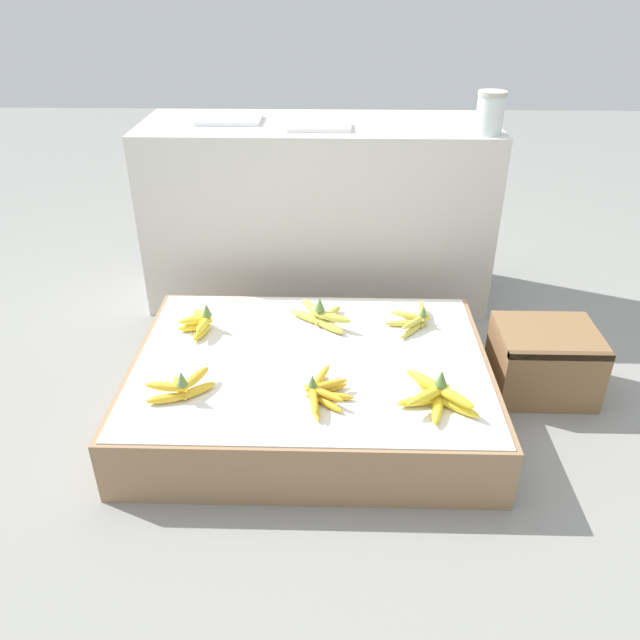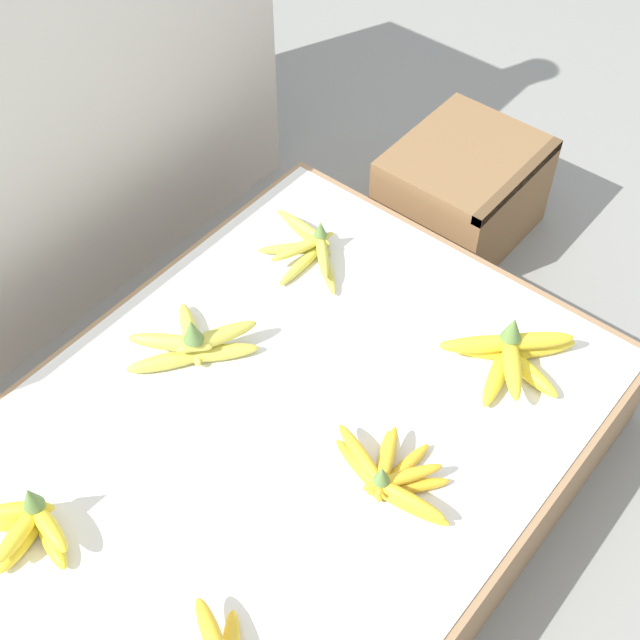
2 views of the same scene
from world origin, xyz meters
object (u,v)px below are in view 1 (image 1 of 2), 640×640
object	(u,v)px
banana_bunch_middle_midright	(415,319)
glass_jar	(490,113)
banana_bunch_front_left	(181,387)
banana_bunch_middle_left	(200,322)
wooden_crate	(544,361)
banana_bunch_middle_midleft	(321,316)
banana_bunch_front_midright	(436,395)
foam_tray_white	(319,126)
banana_bunch_front_midleft	(322,392)

from	to	relation	value
banana_bunch_middle_midright	glass_jar	xyz separation A→B (m)	(0.29, 0.49, 0.62)
banana_bunch_front_left	banana_bunch_middle_left	world-z (taller)	banana_bunch_middle_left
wooden_crate	banana_bunch_middle_left	bearing A→B (deg)	178.71
banana_bunch_front_left	banana_bunch_middle_midleft	size ratio (longest dim) A/B	0.91
wooden_crate	banana_bunch_front_midright	distance (m)	0.59
banana_bunch_middle_midright	wooden_crate	bearing A→B (deg)	-11.03
banana_bunch_front_midright	glass_jar	xyz separation A→B (m)	(0.27, 0.95, 0.61)
foam_tray_white	banana_bunch_front_left	bearing A→B (deg)	-111.06
wooden_crate	foam_tray_white	size ratio (longest dim) A/B	1.36
banana_bunch_front_left	banana_bunch_middle_left	distance (m)	0.38
banana_bunch_middle_left	foam_tray_white	distance (m)	0.92
banana_bunch_front_midleft	foam_tray_white	bearing A→B (deg)	91.97
banana_bunch_middle_midleft	banana_bunch_front_left	bearing A→B (deg)	-132.87
wooden_crate	foam_tray_white	distance (m)	1.24
banana_bunch_front_midleft	banana_bunch_middle_midleft	bearing A→B (deg)	91.45
wooden_crate	banana_bunch_front_midleft	xyz separation A→B (m)	(-0.78, -0.36, 0.11)
banana_bunch_front_midleft	glass_jar	world-z (taller)	glass_jar
banana_bunch_front_left	glass_jar	distance (m)	1.52
wooden_crate	banana_bunch_middle_left	xyz separation A→B (m)	(-1.22, 0.03, 0.12)
banana_bunch_middle_left	banana_bunch_front_midleft	bearing A→B (deg)	-41.30
glass_jar	banana_bunch_middle_midright	bearing A→B (deg)	-120.53
banana_bunch_middle_left	banana_bunch_middle_midright	bearing A→B (deg)	4.60
banana_bunch_front_midleft	banana_bunch_middle_left	size ratio (longest dim) A/B	1.37
banana_bunch_front_midleft	banana_bunch_middle_left	distance (m)	0.58
banana_bunch_middle_midright	glass_jar	size ratio (longest dim) A/B	1.50
banana_bunch_front_midright	banana_bunch_middle_left	xyz separation A→B (m)	(-0.78, 0.40, 0.00)
banana_bunch_middle_midright	banana_bunch_front_left	bearing A→B (deg)	-149.27
banana_bunch_front_midright	banana_bunch_middle_midright	size ratio (longest dim) A/B	1.03
banana_bunch_middle_left	foam_tray_white	xyz separation A→B (m)	(0.40, 0.62, 0.54)
banana_bunch_front_midright	glass_jar	bearing A→B (deg)	74.00
banana_bunch_front_left	foam_tray_white	xyz separation A→B (m)	(0.39, 1.00, 0.54)
glass_jar	banana_bunch_front_midleft	bearing A→B (deg)	-123.25
wooden_crate	banana_bunch_middle_midleft	distance (m)	0.81
foam_tray_white	banana_bunch_front_midleft	bearing A→B (deg)	-88.03
banana_bunch_front_left	banana_bunch_middle_midleft	xyz separation A→B (m)	(0.41, 0.44, 0.00)
banana_bunch_front_left	wooden_crate	bearing A→B (deg)	16.44
wooden_crate	banana_bunch_front_left	xyz separation A→B (m)	(-1.20, -0.35, 0.12)
wooden_crate	banana_bunch_middle_left	size ratio (longest dim) A/B	1.86
foam_tray_white	banana_bunch_middle_midleft	bearing A→B (deg)	-87.61
banana_bunch_front_left	banana_bunch_middle_midright	bearing A→B (deg)	30.73
foam_tray_white	banana_bunch_middle_midright	bearing A→B (deg)	-57.35
banana_bunch_middle_midleft	glass_jar	size ratio (longest dim) A/B	1.47
wooden_crate	banana_bunch_middle_midleft	world-z (taller)	banana_bunch_middle_midleft
banana_bunch_middle_midleft	banana_bunch_middle_midright	size ratio (longest dim) A/B	0.98
banana_bunch_middle_midright	glass_jar	bearing A→B (deg)	59.47
banana_bunch_front_midleft	foam_tray_white	xyz separation A→B (m)	(-0.03, 1.01, 0.55)
wooden_crate	banana_bunch_middle_midleft	xyz separation A→B (m)	(-0.79, 0.09, 0.12)
banana_bunch_front_midleft	foam_tray_white	world-z (taller)	foam_tray_white
banana_bunch_front_left	banana_bunch_front_midright	size ratio (longest dim) A/B	0.86
wooden_crate	banana_bunch_front_midright	world-z (taller)	banana_bunch_front_midright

